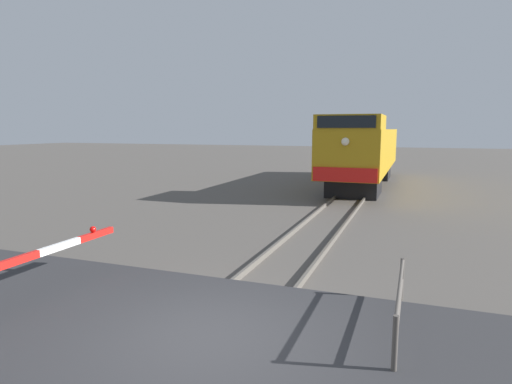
{
  "coord_description": "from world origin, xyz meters",
  "views": [
    {
      "loc": [
        2.95,
        -5.77,
        3.42
      ],
      "look_at": [
        -0.93,
        4.74,
        1.79
      ],
      "focal_mm": 30.43,
      "sensor_mm": 36.0,
      "label": 1
    }
  ],
  "objects": [
    {
      "name": "ground_plane",
      "position": [
        0.0,
        0.0,
        0.0
      ],
      "size": [
        160.0,
        160.0,
        0.0
      ],
      "primitive_type": "plane",
      "color": "#514C47"
    },
    {
      "name": "rail_track_left",
      "position": [
        -0.72,
        0.0,
        0.07
      ],
      "size": [
        0.08,
        80.0,
        0.15
      ],
      "primitive_type": "cube",
      "color": "#59544C",
      "rests_on": "ground_plane"
    },
    {
      "name": "guard_railing",
      "position": [
        2.81,
        1.42,
        0.62
      ],
      "size": [
        0.08,
        2.85,
        0.95
      ],
      "color": "#4C4742",
      "rests_on": "ground_plane"
    },
    {
      "name": "road_surface",
      "position": [
        0.0,
        0.0,
        0.08
      ],
      "size": [
        36.0,
        5.16,
        0.16
      ],
      "primitive_type": "cube",
      "color": "#2D2D30",
      "rests_on": "ground_plane"
    },
    {
      "name": "locomotive",
      "position": [
        0.0,
        20.86,
        2.08
      ],
      "size": [
        3.0,
        15.34,
        4.07
      ],
      "color": "black",
      "rests_on": "ground_plane"
    },
    {
      "name": "rail_track_right",
      "position": [
        0.72,
        0.0,
        0.07
      ],
      "size": [
        0.08,
        80.0,
        0.15
      ],
      "primitive_type": "cube",
      "color": "#59544C",
      "rests_on": "ground_plane"
    }
  ]
}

